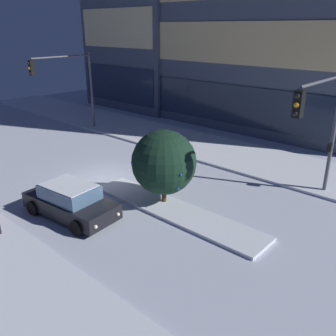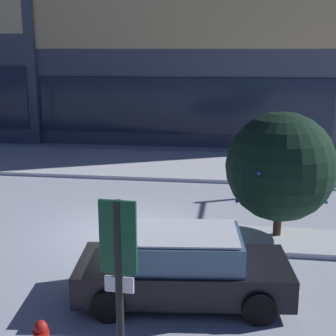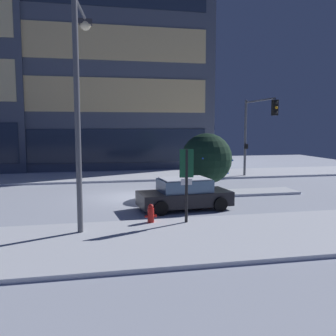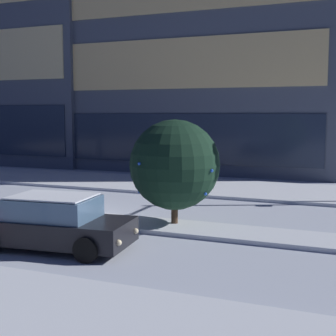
% 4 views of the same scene
% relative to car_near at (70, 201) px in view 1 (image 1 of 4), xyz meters
% --- Properties ---
extents(ground, '(52.00, 52.00, 0.00)m').
position_rel_car_near_xyz_m(ground, '(-2.05, 3.48, -0.71)').
color(ground, silver).
extents(curb_strip_far, '(52.00, 5.20, 0.14)m').
position_rel_car_near_xyz_m(curb_strip_far, '(-2.05, 11.69, -0.64)').
color(curb_strip_far, silver).
rests_on(curb_strip_far, ground).
extents(median_strip, '(9.00, 1.80, 0.14)m').
position_rel_car_near_xyz_m(median_strip, '(3.10, 3.27, -0.64)').
color(median_strip, silver).
rests_on(median_strip, ground).
extents(office_tower_secondary, '(10.55, 9.31, 15.26)m').
position_rel_car_near_xyz_m(office_tower_secondary, '(-14.99, 20.35, 6.92)').
color(office_tower_secondary, '#4C5466').
rests_on(office_tower_secondary, ground).
extents(car_near, '(4.60, 2.42, 1.49)m').
position_rel_car_near_xyz_m(car_near, '(0.00, 0.00, 0.00)').
color(car_near, black).
rests_on(car_near, ground).
extents(traffic_light_corner_far_right, '(0.32, 4.96, 5.93)m').
position_rel_car_near_xyz_m(traffic_light_corner_far_right, '(7.31, 7.97, 3.40)').
color(traffic_light_corner_far_right, '#565960').
rests_on(traffic_light_corner_far_right, ground).
extents(traffic_light_corner_far_left, '(0.32, 5.16, 5.93)m').
position_rel_car_near_xyz_m(traffic_light_corner_far_left, '(-11.39, 7.80, 3.48)').
color(traffic_light_corner_far_left, '#565960').
rests_on(traffic_light_corner_far_left, ground).
extents(decorated_tree_median, '(2.94, 2.94, 3.55)m').
position_rel_car_near_xyz_m(decorated_tree_median, '(2.22, 3.57, 1.36)').
color(decorated_tree_median, '#473323').
rests_on(decorated_tree_median, ground).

